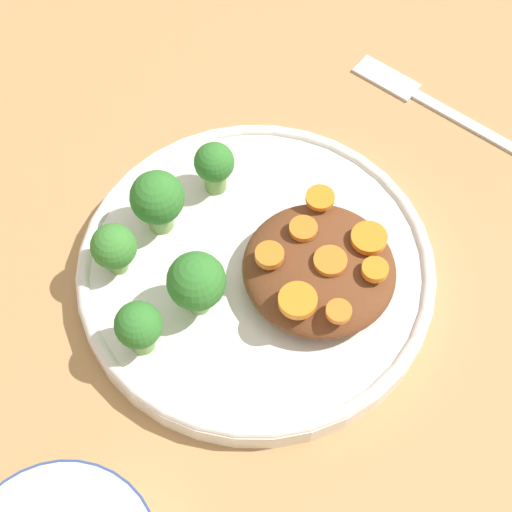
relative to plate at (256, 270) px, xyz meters
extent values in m
plane|color=tan|center=(0.00, 0.00, -0.01)|extent=(4.00, 4.00, 0.00)
cylinder|color=white|center=(0.00, 0.00, 0.00)|extent=(0.28, 0.28, 0.02)
torus|color=white|center=(0.00, 0.00, 0.01)|extent=(0.27, 0.27, 0.01)
ellipsoid|color=brown|center=(-0.04, -0.03, 0.02)|extent=(0.12, 0.11, 0.03)
cylinder|color=#759E51|center=(0.08, -0.02, 0.02)|extent=(0.02, 0.02, 0.02)
sphere|color=#337A2D|center=(0.08, -0.02, 0.04)|extent=(0.03, 0.03, 0.03)
cylinder|color=#7FA85B|center=(0.08, 0.03, 0.02)|extent=(0.02, 0.02, 0.03)
sphere|color=#337A2D|center=(0.08, 0.03, 0.04)|extent=(0.04, 0.04, 0.04)
cylinder|color=#7FA85B|center=(0.00, 0.05, 0.02)|extent=(0.02, 0.02, 0.03)
sphere|color=#337A2D|center=(0.00, 0.05, 0.04)|extent=(0.04, 0.04, 0.04)
cylinder|color=#759E51|center=(0.07, 0.08, 0.02)|extent=(0.01, 0.01, 0.02)
sphere|color=#3D8433|center=(0.07, 0.08, 0.04)|extent=(0.03, 0.03, 0.03)
cylinder|color=#759E51|center=(0.00, 0.11, 0.02)|extent=(0.02, 0.02, 0.02)
sphere|color=#337A2D|center=(0.00, 0.11, 0.04)|extent=(0.03, 0.03, 0.03)
cylinder|color=orange|center=(-0.06, 0.01, 0.04)|extent=(0.03, 0.03, 0.01)
cylinder|color=orange|center=(-0.05, -0.03, 0.04)|extent=(0.02, 0.02, 0.00)
cylinder|color=orange|center=(-0.01, -0.03, 0.04)|extent=(0.02, 0.02, 0.00)
cylinder|color=orange|center=(-0.02, 0.00, 0.04)|extent=(0.02, 0.02, 0.01)
cylinder|color=orange|center=(-0.08, -0.01, 0.04)|extent=(0.02, 0.02, 0.01)
cylinder|color=orange|center=(-0.07, -0.05, 0.04)|extent=(0.02, 0.02, 0.01)
cylinder|color=orange|center=(0.00, -0.06, 0.04)|extent=(0.02, 0.02, 0.00)
cylinder|color=orange|center=(-0.05, -0.07, 0.04)|extent=(0.03, 0.03, 0.01)
cube|color=silver|center=(-0.01, -0.25, -0.01)|extent=(0.14, 0.04, 0.01)
cube|color=silver|center=(0.09, -0.22, -0.01)|extent=(0.06, 0.04, 0.01)
camera|label=1|loc=(-0.25, 0.20, 0.57)|focal=60.00mm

